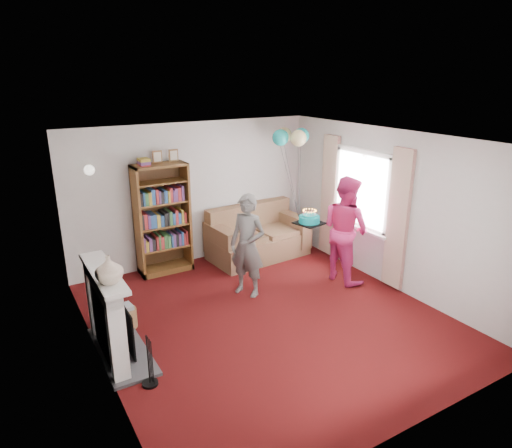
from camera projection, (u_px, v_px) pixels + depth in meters
ground at (268, 317)px, 6.45m from camera, size 5.00×5.00×0.00m
wall_back at (194, 193)px, 8.11m from camera, size 4.50×0.02×2.50m
wall_left at (93, 270)px, 4.96m from camera, size 0.02×5.00×2.50m
wall_right at (390, 209)px, 7.15m from camera, size 0.02×5.00×2.50m
ceiling at (269, 139)px, 5.66m from camera, size 4.50×5.00×0.01m
fireplace at (111, 318)px, 5.44m from camera, size 0.55×1.80×1.12m
window_bay at (361, 204)px, 7.62m from camera, size 0.14×2.02×2.20m
wall_sconce at (89, 170)px, 6.94m from camera, size 0.16×0.23×0.16m
bookcase at (162, 220)px, 7.71m from camera, size 0.89×0.42×2.09m
sofa at (256, 238)px, 8.53m from camera, size 1.78×0.94×0.94m
wicker_basket at (124, 318)px, 6.16m from camera, size 0.35×0.35×0.32m
person_striped at (248, 246)px, 6.91m from camera, size 0.62×0.70×1.60m
person_magenta at (345, 229)px, 7.40m from camera, size 0.71×0.89×1.75m
birthday_cake at (309, 220)px, 7.16m from camera, size 0.39×0.39×0.22m
balloons at (291, 137)px, 7.99m from camera, size 0.73×0.73×1.68m
mantel_vase at (109, 269)px, 4.90m from camera, size 0.37×0.37×0.31m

